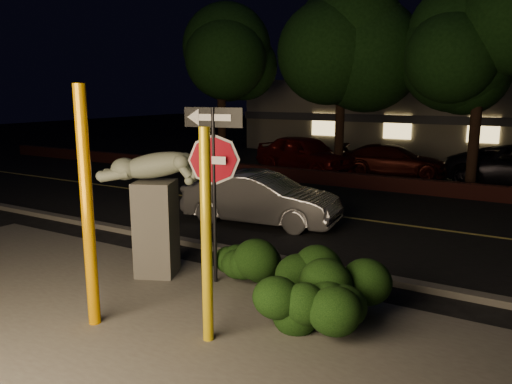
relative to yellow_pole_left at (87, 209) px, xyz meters
The scene contains 21 objects.
ground 11.05m from the yellow_pole_left, 85.79° to the left, with size 90.00×90.00×0.00m, color black.
patio 1.91m from the yellow_pole_left, ahead, with size 14.00×6.00×0.02m, color #4C4944.
road 8.11m from the yellow_pole_left, 84.20° to the left, with size 80.00×8.00×0.01m, color black.
lane_marking 8.10m from the yellow_pole_left, 84.20° to the left, with size 80.00×0.12×0.01m, color #CDB952.
curb 4.21m from the yellow_pole_left, 78.05° to the left, with size 80.00×0.25×0.12m, color #4C4944.
brick_wall 12.30m from the yellow_pole_left, 86.24° to the left, with size 40.00×0.35×0.50m, color #4A1B17.
parking_lot 17.98m from the yellow_pole_left, 87.44° to the left, with size 40.00×12.00×0.01m, color black.
building 25.88m from the yellow_pole_left, 88.23° to the left, with size 22.00×10.20×4.00m.
tree_far_a 16.04m from the yellow_pole_left, 117.42° to the left, with size 4.60×4.60×7.43m.
tree_far_b 14.82m from the yellow_pole_left, 96.89° to the left, with size 5.20×5.20×8.41m.
tree_far_c 14.61m from the yellow_pole_left, 76.44° to the left, with size 4.80×4.80×7.84m.
yellow_pole_left is the anchor object (origin of this frame).
yellow_pole_right 1.82m from the yellow_pole_left, 14.38° to the left, with size 0.15×0.15×2.94m, color gold.
signpost 2.37m from the yellow_pole_left, 75.10° to the left, with size 1.04×0.25×3.11m.
sculpture 2.12m from the yellow_pole_left, 104.50° to the left, with size 2.16×1.38×2.38m.
hedge_center 3.05m from the yellow_pole_left, 65.12° to the left, with size 1.74×0.82×0.91m, color black.
hedge_right 3.66m from the yellow_pole_left, 35.78° to the left, with size 1.70×0.91×1.11m, color black.
hedge_far_right 3.41m from the yellow_pole_left, 24.69° to the left, with size 1.52×0.95×1.06m, color black.
silver_sedan 6.33m from the yellow_pole_left, 96.86° to the left, with size 1.41×4.04×1.33m, color #A8A8AD.
parked_car_red 14.79m from the yellow_pole_left, 103.01° to the left, with size 1.85×4.61×1.57m, color maroon.
parked_car_darkred 15.45m from the yellow_pole_left, 89.58° to the left, with size 1.75×4.31×1.25m, color #390B07.
Camera 1 is at (4.72, -5.56, 3.38)m, focal length 35.00 mm.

